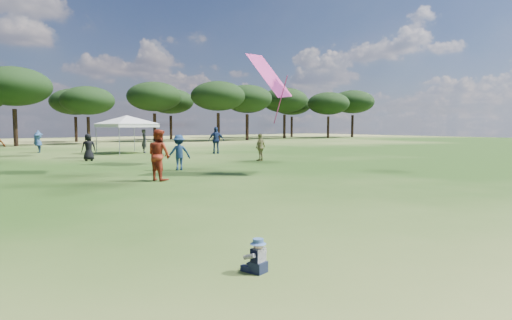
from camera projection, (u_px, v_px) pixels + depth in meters
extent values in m
plane|color=#274514|center=(420.00, 313.00, 4.62)|extent=(140.00, 140.00, 0.00)
cylinder|color=black|center=(15.00, 128.00, 40.99)|extent=(0.41, 0.41, 3.56)
ellipsoid|color=black|center=(13.00, 86.00, 40.67)|extent=(6.91, 6.91, 3.73)
cylinder|color=black|center=(89.00, 130.00, 45.57)|extent=(0.33, 0.33, 2.88)
ellipsoid|color=black|center=(88.00, 101.00, 45.31)|extent=(5.60, 5.60, 3.02)
cylinder|color=black|center=(155.00, 127.00, 52.90)|extent=(0.39, 0.39, 3.44)
ellipsoid|color=black|center=(154.00, 97.00, 52.59)|extent=(6.69, 6.69, 3.60)
cylinder|color=black|center=(218.00, 127.00, 54.05)|extent=(0.40, 0.40, 3.53)
ellipsoid|color=black|center=(218.00, 96.00, 53.73)|extent=(6.86, 6.86, 3.70)
cylinder|color=black|center=(247.00, 127.00, 57.39)|extent=(0.40, 0.40, 3.47)
ellipsoid|color=black|center=(247.00, 99.00, 57.08)|extent=(6.74, 6.74, 3.63)
cylinder|color=black|center=(284.00, 127.00, 64.26)|extent=(0.41, 0.41, 3.57)
ellipsoid|color=black|center=(285.00, 100.00, 63.93)|extent=(6.94, 6.94, 3.74)
cylinder|color=black|center=(328.00, 127.00, 66.84)|extent=(0.38, 0.38, 3.35)
ellipsoid|color=black|center=(328.00, 103.00, 66.54)|extent=(6.51, 6.51, 3.51)
cylinder|color=black|center=(352.00, 126.00, 71.24)|extent=(0.42, 0.42, 3.66)
ellipsoid|color=black|center=(353.00, 102.00, 70.91)|extent=(7.10, 7.10, 3.83)
cylinder|color=black|center=(76.00, 129.00, 51.29)|extent=(0.34, 0.34, 2.99)
ellipsoid|color=black|center=(75.00, 102.00, 51.02)|extent=(5.81, 5.81, 3.13)
cylinder|color=black|center=(171.00, 128.00, 59.52)|extent=(0.38, 0.38, 3.31)
ellipsoid|color=black|center=(171.00, 101.00, 59.22)|extent=(6.43, 6.43, 3.47)
cylinder|color=black|center=(247.00, 126.00, 68.27)|extent=(0.42, 0.42, 3.64)
ellipsoid|color=black|center=(247.00, 101.00, 67.94)|extent=(7.06, 7.06, 3.81)
cylinder|color=black|center=(292.00, 127.00, 73.43)|extent=(0.40, 0.40, 3.46)
ellipsoid|color=black|center=(292.00, 104.00, 73.12)|extent=(6.72, 6.72, 3.62)
cylinder|color=gray|center=(119.00, 140.00, 28.55)|extent=(0.06, 0.06, 2.03)
cylinder|color=gray|center=(158.00, 139.00, 30.86)|extent=(0.06, 0.06, 2.03)
cylinder|color=gray|center=(96.00, 139.00, 30.61)|extent=(0.06, 0.06, 2.03)
cylinder|color=gray|center=(134.00, 138.00, 32.92)|extent=(0.06, 0.06, 2.03)
cube|color=silver|center=(127.00, 126.00, 30.66)|extent=(3.78, 3.78, 0.25)
pyramid|color=silver|center=(127.00, 115.00, 30.60)|extent=(6.56, 6.56, 0.60)
cube|color=#161C31|center=(258.00, 267.00, 5.89)|extent=(0.24, 0.24, 0.15)
cube|color=#161C31|center=(247.00, 269.00, 5.93)|extent=(0.11, 0.19, 0.08)
cube|color=#161C31|center=(253.00, 266.00, 6.04)|extent=(0.11, 0.19, 0.08)
cube|color=white|center=(258.00, 255.00, 5.88)|extent=(0.22, 0.18, 0.20)
cylinder|color=white|center=(249.00, 256.00, 5.82)|extent=(0.11, 0.20, 0.12)
cylinder|color=white|center=(260.00, 252.00, 6.01)|extent=(0.11, 0.20, 0.12)
sphere|color=#E0B293|center=(258.00, 245.00, 5.87)|extent=(0.14, 0.14, 0.14)
cone|color=#5788CB|center=(258.00, 243.00, 5.87)|extent=(0.23, 0.23, 0.02)
cylinder|color=#5788CB|center=(258.00, 241.00, 5.86)|extent=(0.15, 0.15, 0.06)
imported|color=black|center=(89.00, 147.00, 24.15)|extent=(0.84, 0.63, 1.55)
imported|color=#323238|center=(144.00, 141.00, 31.26)|extent=(0.64, 0.74, 1.71)
imported|color=navy|center=(38.00, 141.00, 31.25)|extent=(1.32, 2.10, 1.66)
imported|color=olive|center=(260.00, 147.00, 24.12)|extent=(0.99, 0.67, 1.56)
imported|color=navy|center=(216.00, 140.00, 30.23)|extent=(1.20, 0.93, 1.89)
imported|color=navy|center=(179.00, 153.00, 19.15)|extent=(1.15, 0.86, 1.59)
imported|color=maroon|center=(159.00, 155.00, 15.60)|extent=(0.90, 1.05, 1.88)
plane|color=#BE2F7A|center=(270.00, 76.00, 17.66)|extent=(2.76, 2.15, 2.01)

